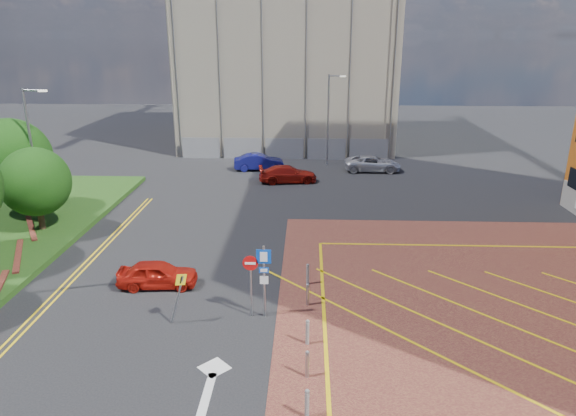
# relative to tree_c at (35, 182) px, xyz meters

# --- Properties ---
(ground) EXTENTS (140.00, 140.00, 0.00)m
(ground) POSITION_rel_tree_c_xyz_m (13.50, -10.00, -3.19)
(ground) COLOR black
(ground) RESTS_ON ground
(tree_c) EXTENTS (4.00, 4.00, 4.90)m
(tree_c) POSITION_rel_tree_c_xyz_m (0.00, 0.00, 0.00)
(tree_c) COLOR #3D2B1C
(tree_c) RESTS_ON grass_bed
(tree_d) EXTENTS (5.00, 5.00, 6.08)m
(tree_d) POSITION_rel_tree_c_xyz_m (-3.00, 3.00, 0.68)
(tree_d) COLOR #3D2B1C
(tree_d) RESTS_ON grass_bed
(lamp_left_far) EXTENTS (1.53, 0.16, 8.00)m
(lamp_left_far) POSITION_rel_tree_c_xyz_m (-0.92, 2.00, 1.47)
(lamp_left_far) COLOR #9EA0A8
(lamp_left_far) RESTS_ON grass_bed
(lamp_back) EXTENTS (1.53, 0.16, 8.00)m
(lamp_back) POSITION_rel_tree_c_xyz_m (17.58, 18.00, 1.17)
(lamp_back) COLOR #9EA0A8
(lamp_back) RESTS_ON ground
(sign_cluster) EXTENTS (1.17, 0.12, 3.20)m
(sign_cluster) POSITION_rel_tree_c_xyz_m (13.80, -9.02, -1.24)
(sign_cluster) COLOR #9EA0A8
(sign_cluster) RESTS_ON ground
(warning_sign) EXTENTS (0.78, 0.42, 2.25)m
(warning_sign) POSITION_rel_tree_c_xyz_m (10.61, -9.71, -1.76)
(warning_sign) COLOR #9EA0A8
(warning_sign) RESTS_ON ground
(bollard_row) EXTENTS (0.14, 11.14, 0.90)m
(bollard_row) POSITION_rel_tree_c_xyz_m (15.80, -11.67, -2.72)
(bollard_row) COLOR #9EA0A8
(bollard_row) RESTS_ON forecourt
(construction_building) EXTENTS (21.20, 19.20, 22.00)m
(construction_building) POSITION_rel_tree_c_xyz_m (13.50, 30.00, 7.81)
(construction_building) COLOR gray
(construction_building) RESTS_ON ground
(construction_fence) EXTENTS (21.60, 0.06, 2.00)m
(construction_fence) POSITION_rel_tree_c_xyz_m (14.50, 20.00, -2.19)
(construction_fence) COLOR gray
(construction_fence) RESTS_ON ground
(car_red_left) EXTENTS (3.78, 1.76, 1.25)m
(car_red_left) POSITION_rel_tree_c_xyz_m (8.77, -6.47, -2.57)
(car_red_left) COLOR red
(car_red_left) RESTS_ON ground
(car_blue_back) EXTENTS (4.49, 2.07, 1.43)m
(car_blue_back) POSITION_rel_tree_c_xyz_m (11.47, 15.69, -2.48)
(car_blue_back) COLOR navy
(car_blue_back) RESTS_ON ground
(car_red_back) EXTENTS (4.84, 2.54, 1.34)m
(car_red_back) POSITION_rel_tree_c_xyz_m (14.15, 11.83, -2.52)
(car_red_back) COLOR #9D150D
(car_red_back) RESTS_ON ground
(car_silver_back) EXTENTS (4.89, 2.29, 1.35)m
(car_silver_back) POSITION_rel_tree_c_xyz_m (21.38, 15.68, -2.52)
(car_silver_back) COLOR silver
(car_silver_back) RESTS_ON ground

